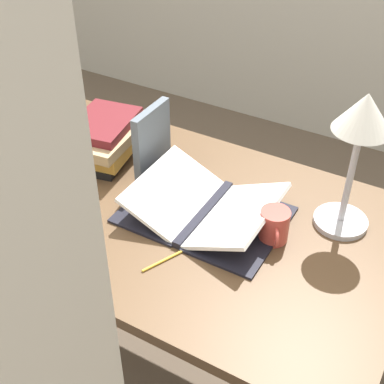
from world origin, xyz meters
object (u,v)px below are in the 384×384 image
Objects in this scene: book_standing_upright at (152,141)px; pencil at (171,257)px; reading_lamp at (360,132)px; open_book at (204,208)px; book_stack_tall at (105,137)px; coffee_mug at (274,226)px.

pencil is (0.25, -0.30, -0.11)m from book_standing_upright.
open_book is at bearing -155.04° from reading_lamp.
book_stack_tall is 3.06× the size of coffee_mug.
book_standing_upright is 0.62m from reading_lamp.
pencil is at bearing -135.22° from coffee_mug.
reading_lamp is (0.34, 0.16, 0.27)m from open_book.
book_standing_upright reaches higher than coffee_mug.
coffee_mug is 0.28m from pencil.
reading_lamp is (0.59, 0.05, 0.19)m from book_standing_upright.
coffee_mug is (0.21, 0.01, 0.02)m from open_book.
open_book is 0.19m from pencil.
open_book is 2.00× the size of book_standing_upright.
open_book is 4.29× the size of coffee_mug.
reading_lamp reaches higher than book_standing_upright.
open_book is 1.10× the size of reading_lamp.
book_stack_tall reaches higher than open_book.
book_stack_tall is 0.79× the size of reading_lamp.
book_standing_upright is (0.18, -0.00, 0.04)m from book_stack_tall.
reading_lamp is 2.51× the size of pencil.
reading_lamp is 0.57m from pencil.
book_standing_upright is at bearing 129.61° from pencil.
book_stack_tall is 0.53m from pencil.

